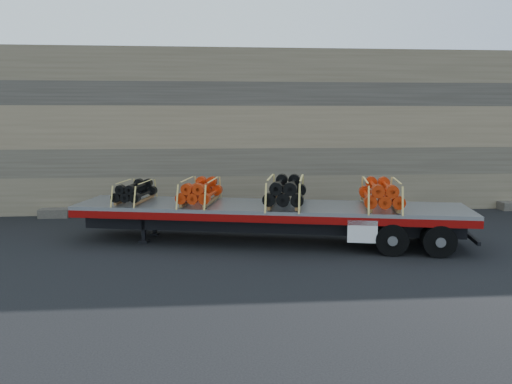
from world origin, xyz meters
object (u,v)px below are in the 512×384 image
at_px(bundle_midfront, 200,192).
at_px(bundle_front, 135,192).
at_px(trailer, 269,224).
at_px(bundle_rear, 381,194).
at_px(bundle_midrear, 286,192).

bearing_deg(bundle_midfront, bundle_front, 180.00).
bearing_deg(trailer, bundle_front, 180.00).
height_order(bundle_midfront, bundle_rear, bundle_rear).
height_order(bundle_midrear, bundle_rear, bundle_midrear).
height_order(trailer, bundle_midfront, bundle_midfront).
distance_m(trailer, bundle_midrear, 1.21).
bearing_deg(bundle_midfront, trailer, 0.00).
bearing_deg(bundle_midrear, bundle_rear, -0.00).
bearing_deg(bundle_front, trailer, 0.00).
xyz_separation_m(bundle_front, bundle_midrear, (5.01, -1.10, 0.11)).
height_order(trailer, bundle_midrear, bundle_midrear).
distance_m(trailer, bundle_front, 4.68).
xyz_separation_m(bundle_midfront, bundle_rear, (5.75, -1.27, 0.04)).
relative_size(bundle_front, bundle_rear, 0.79).
bearing_deg(trailer, bundle_rear, -0.00).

